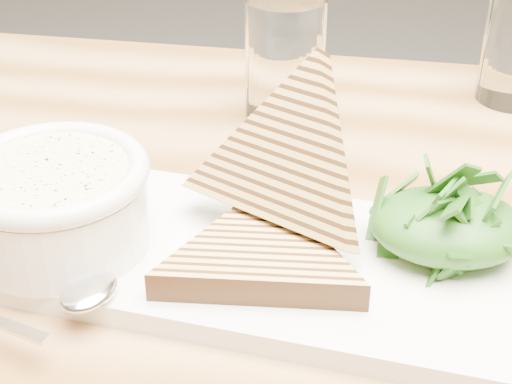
# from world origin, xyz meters

# --- Properties ---
(table_top) EXTENTS (1.22, 0.87, 0.04)m
(table_top) POSITION_xyz_m (0.17, -0.12, 0.76)
(table_top) COLOR #B5804D
(table_top) RESTS_ON ground
(platter) EXTENTS (0.39, 0.22, 0.02)m
(platter) POSITION_xyz_m (0.04, -0.12, 0.79)
(platter) COLOR white
(platter) RESTS_ON table_top
(soup_bowl) EXTENTS (0.12, 0.12, 0.05)m
(soup_bowl) POSITION_xyz_m (-0.09, -0.13, 0.82)
(soup_bowl) COLOR white
(soup_bowl) RESTS_ON platter
(soup) EXTENTS (0.10, 0.10, 0.01)m
(soup) POSITION_xyz_m (-0.09, -0.13, 0.85)
(soup) COLOR beige
(soup) RESTS_ON soup_bowl
(bowl_rim) EXTENTS (0.13, 0.13, 0.01)m
(bowl_rim) POSITION_xyz_m (-0.09, -0.13, 0.85)
(bowl_rim) COLOR white
(bowl_rim) RESTS_ON soup_bowl
(sandwich_flat) EXTENTS (0.16, 0.16, 0.02)m
(sandwich_flat) POSITION_xyz_m (0.05, -0.14, 0.81)
(sandwich_flat) COLOR tan
(sandwich_flat) RESTS_ON platter
(sandwich_lean) EXTENTS (0.22, 0.22, 0.18)m
(sandwich_lean) POSITION_xyz_m (0.06, -0.09, 0.85)
(sandwich_lean) COLOR tan
(sandwich_lean) RESTS_ON sandwich_flat
(salad_base) EXTENTS (0.10, 0.08, 0.04)m
(salad_base) POSITION_xyz_m (0.17, -0.11, 0.82)
(salad_base) COLOR #194910
(salad_base) RESTS_ON platter
(arugula_pile) EXTENTS (0.11, 0.10, 0.05)m
(arugula_pile) POSITION_xyz_m (0.17, -0.11, 0.82)
(arugula_pile) COLOR #2A5B1A
(arugula_pile) RESTS_ON platter
(spoon_bowl) EXTENTS (0.05, 0.05, 0.01)m
(spoon_bowl) POSITION_xyz_m (-0.05, -0.18, 0.80)
(spoon_bowl) COLOR silver
(spoon_bowl) RESTS_ON platter
(glass_near) EXTENTS (0.07, 0.07, 0.11)m
(glass_near) POSITION_xyz_m (0.05, 0.12, 0.84)
(glass_near) COLOR white
(glass_near) RESTS_ON table_top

